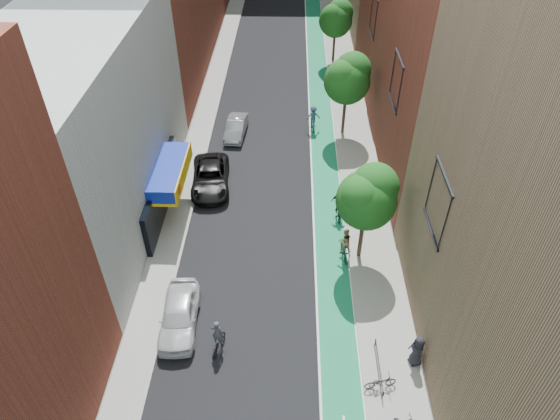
# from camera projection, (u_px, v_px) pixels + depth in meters

# --- Properties ---
(ground) EXTENTS (160.00, 160.00, 0.00)m
(ground) POSITION_uv_depth(u_px,v_px,m) (254.00, 414.00, 22.40)
(ground) COLOR black
(ground) RESTS_ON ground
(bike_lane) EXTENTS (2.00, 68.00, 0.01)m
(bike_lane) POSITION_uv_depth(u_px,v_px,m) (322.00, 121.00, 42.17)
(bike_lane) COLOR #157750
(bike_lane) RESTS_ON ground
(sidewalk_left) EXTENTS (2.00, 68.00, 0.15)m
(sidewalk_left) POSITION_uv_depth(u_px,v_px,m) (204.00, 119.00, 42.33)
(sidewalk_left) COLOR gray
(sidewalk_left) RESTS_ON ground
(sidewalk_right) EXTENTS (3.00, 68.00, 0.15)m
(sidewalk_right) POSITION_uv_depth(u_px,v_px,m) (351.00, 121.00, 42.08)
(sidewalk_right) COLOR gray
(sidewalk_right) RESTS_ON ground
(building_left_white) EXTENTS (8.00, 20.00, 12.00)m
(building_left_white) POSITION_uv_depth(u_px,v_px,m) (81.00, 132.00, 29.44)
(building_left_white) COLOR silver
(building_left_white) RESTS_ON ground
(tree_near) EXTENTS (3.40, 3.36, 6.42)m
(tree_near) POSITION_uv_depth(u_px,v_px,m) (368.00, 196.00, 26.93)
(tree_near) COLOR #332619
(tree_near) RESTS_ON ground
(tree_mid) EXTENTS (3.55, 3.53, 6.74)m
(tree_mid) POSITION_uv_depth(u_px,v_px,m) (348.00, 78.00, 37.48)
(tree_mid) COLOR #332619
(tree_mid) RESTS_ON ground
(tree_far) EXTENTS (3.30, 3.25, 6.21)m
(tree_far) POSITION_uv_depth(u_px,v_px,m) (336.00, 18.00, 48.42)
(tree_far) COLOR #332619
(tree_far) RESTS_ON ground
(parked_car_white) EXTENTS (2.10, 4.70, 1.57)m
(parked_car_white) POSITION_uv_depth(u_px,v_px,m) (179.00, 315.00, 25.63)
(parked_car_white) COLOR silver
(parked_car_white) RESTS_ON ground
(parked_car_black) EXTENTS (3.06, 5.70, 1.52)m
(parked_car_black) POSITION_uv_depth(u_px,v_px,m) (211.00, 177.00, 34.77)
(parked_car_black) COLOR black
(parked_car_black) RESTS_ON ground
(parked_car_silver) EXTENTS (1.72, 4.17, 1.34)m
(parked_car_silver) POSITION_uv_depth(u_px,v_px,m) (236.00, 128.00, 40.05)
(parked_car_silver) COLOR #999DA2
(parked_car_silver) RESTS_ON ground
(cyclist_lead) EXTENTS (0.96, 1.72, 2.02)m
(cyclist_lead) POSITION_uv_depth(u_px,v_px,m) (218.00, 340.00, 24.58)
(cyclist_lead) COLOR black
(cyclist_lead) RESTS_ON ground
(cyclist_lane_near) EXTENTS (0.90, 1.89, 2.06)m
(cyclist_lane_near) POSITION_uv_depth(u_px,v_px,m) (344.00, 246.00, 29.42)
(cyclist_lane_near) COLOR black
(cyclist_lane_near) RESTS_ON ground
(cyclist_lane_mid) EXTENTS (1.05, 1.75, 2.13)m
(cyclist_lane_mid) POSITION_uv_depth(u_px,v_px,m) (339.00, 207.00, 32.24)
(cyclist_lane_mid) COLOR black
(cyclist_lane_mid) RESTS_ON ground
(cyclist_lane_far) EXTENTS (1.22, 1.60, 2.10)m
(cyclist_lane_far) POSITION_uv_depth(u_px,v_px,m) (313.00, 119.00, 40.51)
(cyclist_lane_far) COLOR black
(cyclist_lane_far) RESTS_ON ground
(parked_bike_far) EXTENTS (1.62, 0.85, 0.81)m
(parked_bike_far) POSITION_uv_depth(u_px,v_px,m) (380.00, 382.00, 22.98)
(parked_bike_far) COLOR black
(parked_bike_far) RESTS_ON sidewalk_right
(pedestrian) EXTENTS (0.90, 1.07, 1.86)m
(pedestrian) POSITION_uv_depth(u_px,v_px,m) (417.00, 351.00, 23.65)
(pedestrian) COLOR black
(pedestrian) RESTS_ON sidewalk_right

